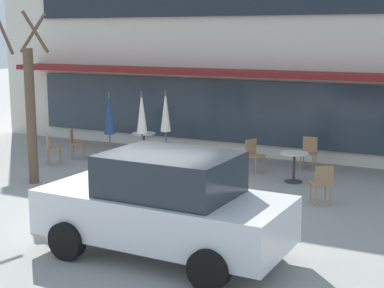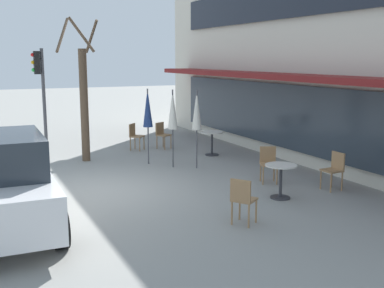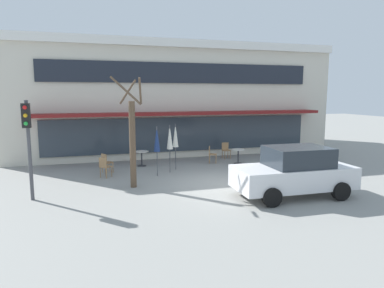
{
  "view_description": "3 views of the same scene",
  "coord_description": "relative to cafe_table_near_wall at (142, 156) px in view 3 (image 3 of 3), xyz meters",
  "views": [
    {
      "loc": [
        6.42,
        -10.45,
        3.67
      ],
      "look_at": [
        -0.15,
        2.6,
        0.92
      ],
      "focal_mm": 55.0,
      "sensor_mm": 36.0,
      "label": 1
    },
    {
      "loc": [
        10.73,
        -2.63,
        3.06
      ],
      "look_at": [
        -0.61,
        2.69,
        0.82
      ],
      "focal_mm": 45.0,
      "sensor_mm": 36.0,
      "label": 2
    },
    {
      "loc": [
        -5.04,
        -12.56,
        3.6
      ],
      "look_at": [
        -0.48,
        2.73,
        1.26
      ],
      "focal_mm": 32.0,
      "sensor_mm": 36.0,
      "label": 3
    }
  ],
  "objects": [
    {
      "name": "ground_plane",
      "position": [
        2.64,
        -4.34,
        -0.52
      ],
      "size": [
        80.0,
        80.0,
        0.0
      ],
      "primitive_type": "plane",
      "color": "gray"
    },
    {
      "name": "building_facade",
      "position": [
        2.64,
        5.62,
        2.77
      ],
      "size": [
        18.92,
        9.1,
        6.58
      ],
      "color": "beige",
      "rests_on": "ground"
    },
    {
      "name": "cafe_table_near_wall",
      "position": [
        0.0,
        0.0,
        0.0
      ],
      "size": [
        0.7,
        0.7,
        0.76
      ],
      "color": "#333338",
      "rests_on": "ground"
    },
    {
      "name": "cafe_table_streetside",
      "position": [
        4.9,
        -0.84,
        0.0
      ],
      "size": [
        0.7,
        0.7,
        0.76
      ],
      "color": "#333338",
      "rests_on": "ground"
    },
    {
      "name": "patio_umbrella_green_folded",
      "position": [
        0.36,
        -2.28,
        1.11
      ],
      "size": [
        0.28,
        0.28,
        2.2
      ],
      "color": "#4C4C51",
      "rests_on": "ground"
    },
    {
      "name": "patio_umbrella_cream_folded",
      "position": [
        1.45,
        -1.24,
        1.11
      ],
      "size": [
        0.28,
        0.28,
        2.2
      ],
      "color": "#4C4C51",
      "rests_on": "ground"
    },
    {
      "name": "patio_umbrella_corner_open",
      "position": [
        1.05,
        -1.79,
        1.11
      ],
      "size": [
        0.28,
        0.28,
        2.2
      ],
      "color": "#4C4C51",
      "rests_on": "ground"
    },
    {
      "name": "cafe_chair_0",
      "position": [
        4.84,
        0.72,
        0.01
      ],
      "size": [
        0.41,
        0.41,
        0.89
      ],
      "color": "#9E754C",
      "rests_on": "ground"
    },
    {
      "name": "cafe_chair_1",
      "position": [
        -1.78,
        -1.0,
        0.01
      ],
      "size": [
        0.54,
        0.54,
        0.89
      ],
      "color": "#9E754C",
      "rests_on": "ground"
    },
    {
      "name": "cafe_chair_2",
      "position": [
        -1.89,
        -1.93,
        0.01
      ],
      "size": [
        0.57,
        0.57,
        0.89
      ],
      "color": "#9E754C",
      "rests_on": "ground"
    },
    {
      "name": "cafe_chair_3",
      "position": [
        3.61,
        -0.3,
        0.01
      ],
      "size": [
        0.52,
        0.52,
        0.89
      ],
      "color": "#9E754C",
      "rests_on": "ground"
    },
    {
      "name": "cafe_chair_4",
      "position": [
        6.03,
        -2.5,
        0.01
      ],
      "size": [
        0.56,
        0.56,
        0.89
      ],
      "color": "#9E754C",
      "rests_on": "ground"
    },
    {
      "name": "parked_sedan",
      "position": [
        4.44,
        -6.62,
        0.36
      ],
      "size": [
        4.24,
        2.09,
        1.76
      ],
      "color": "silver",
      "rests_on": "ground"
    },
    {
      "name": "street_tree",
      "position": [
        -0.88,
        -3.84,
        1.38
      ],
      "size": [
        1.24,
        1.26,
        4.25
      ],
      "color": "brown",
      "rests_on": "ground"
    },
    {
      "name": "traffic_light_pole",
      "position": [
        -4.4,
        -4.57,
        1.78
      ],
      "size": [
        0.26,
        0.43,
        3.4
      ],
      "color": "#47474C",
      "rests_on": "ground"
    }
  ]
}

